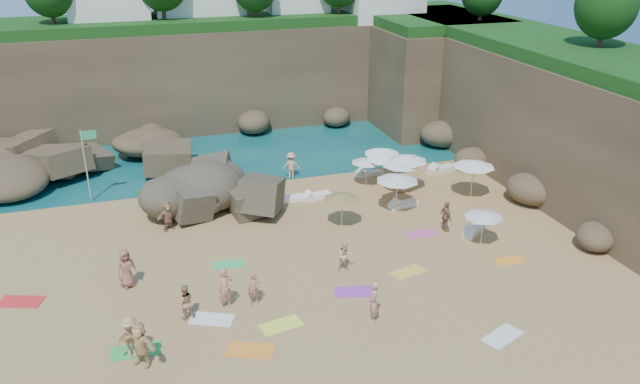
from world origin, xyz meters
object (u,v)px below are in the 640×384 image
object	(u,v)px
person_stand_3	(446,217)
person_stand_0	(225,289)
person_stand_1	(185,302)
person_stand_4	(401,181)
parasol_0	(367,160)
rock_outcrop	(225,208)
flag_pole	(87,156)
person_stand_2	(291,165)
lounger_0	(316,196)
parasol_2	(382,151)
person_stand_6	(374,302)
parasol_1	(407,158)
person_stand_5	(168,216)

from	to	relation	value
person_stand_3	person_stand_0	bearing A→B (deg)	104.45
person_stand_1	person_stand_4	size ratio (longest dim) A/B	1.03
person_stand_0	parasol_0	bearing A→B (deg)	29.29
rock_outcrop	flag_pole	bearing A→B (deg)	154.45
person_stand_1	person_stand_2	world-z (taller)	person_stand_2
person_stand_1	person_stand_3	distance (m)	15.11
lounger_0	parasol_2	bearing A→B (deg)	5.63
person_stand_0	person_stand_6	world-z (taller)	person_stand_0
lounger_0	person_stand_0	xyz separation A→B (m)	(-7.33, -10.17, 0.82)
parasol_0	parasol_1	distance (m)	2.63
person_stand_3	person_stand_6	size ratio (longest dim) A/B	0.93
flag_pole	parasol_0	size ratio (longest dim) A/B	2.30
lounger_0	person_stand_6	bearing A→B (deg)	-108.57
parasol_2	person_stand_2	size ratio (longest dim) A/B	1.31
lounger_0	parasol_1	bearing A→B (deg)	-17.67
rock_outcrop	person_stand_1	distance (m)	11.24
person_stand_4	person_stand_6	distance (m)	14.09
person_stand_0	person_stand_2	size ratio (longest dim) A/B	1.08
person_stand_3	lounger_0	bearing A→B (deg)	38.39
parasol_1	person_stand_5	world-z (taller)	parasol_1
person_stand_2	person_stand_5	bearing A→B (deg)	49.28
parasol_2	person_stand_4	world-z (taller)	parasol_2
person_stand_3	person_stand_4	size ratio (longest dim) A/B	1.12
person_stand_2	person_stand_3	bearing A→B (deg)	137.67
parasol_2	person_stand_2	bearing A→B (deg)	158.63
parasol_1	parasol_2	xyz separation A→B (m)	(-0.75, 2.15, -0.20)
person_stand_5	person_stand_2	bearing A→B (deg)	-0.52
parasol_1	person_stand_3	size ratio (longest dim) A/B	1.46
person_stand_0	person_stand_4	distance (m)	15.80
flag_pole	person_stand_4	distance (m)	19.10
parasol_0	person_stand_2	world-z (taller)	parasol_0
rock_outcrop	parasol_2	bearing A→B (deg)	7.24
person_stand_0	person_stand_4	xyz separation A→B (m)	(12.67, 9.43, -0.18)
flag_pole	parasol_2	distance (m)	18.23
parasol_2	lounger_0	world-z (taller)	parasol_2
parasol_1	person_stand_2	distance (m)	7.75
flag_pole	person_stand_4	size ratio (longest dim) A/B	2.92
parasol_0	parasol_1	size ratio (longest dim) A/B	0.77
person_stand_0	person_stand_5	bearing A→B (deg)	85.26
parasol_0	person_stand_3	size ratio (longest dim) A/B	1.13
person_stand_3	person_stand_4	world-z (taller)	person_stand_3
person_stand_5	flag_pole	bearing A→B (deg)	94.00
parasol_2	person_stand_5	xyz separation A→B (m)	(-14.02, -3.19, -1.16)
person_stand_2	person_stand_4	size ratio (longest dim) A/B	1.14
parasol_2	person_stand_4	distance (m)	2.65
lounger_0	person_stand_2	distance (m)	3.86
flag_pole	person_stand_3	distance (m)	21.25
rock_outcrop	flag_pole	size ratio (longest dim) A/B	1.53
parasol_1	person_stand_5	distance (m)	14.88
parasol_0	person_stand_6	size ratio (longest dim) A/B	1.05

